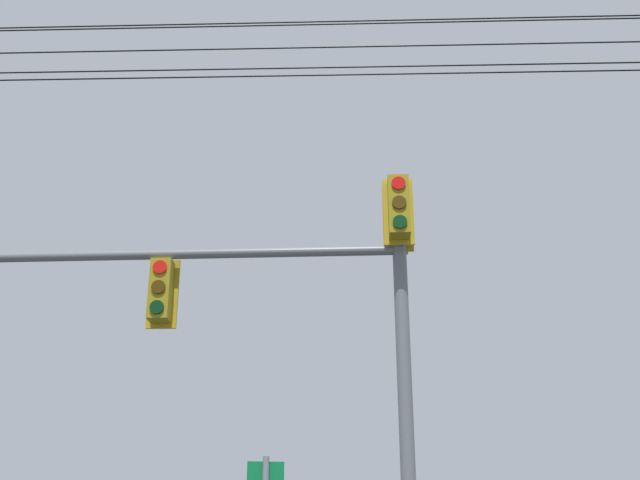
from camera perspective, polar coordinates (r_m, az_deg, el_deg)
signal_mast_assembly at (r=11.33m, az=0.27°, el=-4.77°), size 6.69×1.34×6.79m
overhead_wire_span at (r=13.32m, az=9.34°, el=13.58°), size 20.88×2.64×1.46m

